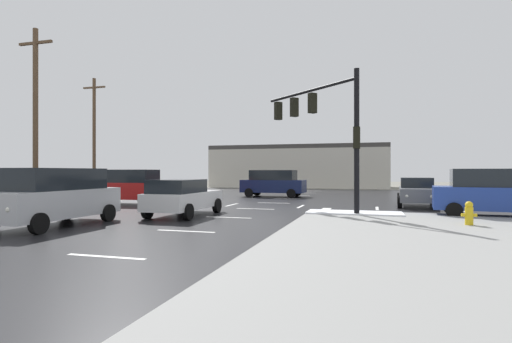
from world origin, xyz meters
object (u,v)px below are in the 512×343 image
suv_navy (273,183)px  utility_pole_mid (35,114)px  suv_silver (54,196)px  suv_blue (496,192)px  sedan_grey (417,191)px  sedan_white (183,197)px  suv_red (127,186)px  utility_pole_far (94,134)px  fire_hydrant (469,213)px  traffic_signal_mast (323,119)px

suv_navy → utility_pole_mid: bearing=50.1°
suv_navy → utility_pole_mid: (-10.70, -11.84, 4.07)m
suv_silver → utility_pole_mid: 10.48m
suv_navy → suv_blue: bearing=139.8°
sedan_grey → sedan_white: bearing=-48.5°
suv_blue → utility_pole_mid: 23.25m
suv_navy → sedan_white: 14.07m
sedan_grey → suv_red: 16.58m
suv_navy → suv_red: size_ratio=1.00×
sedan_white → suv_blue: size_ratio=0.91×
suv_blue → sedan_white: bearing=-161.1°
suv_blue → suv_red: (-18.77, 1.82, 0.00)m
suv_silver → sedan_white: suv_silver is taller
suv_navy → sedan_white: size_ratio=1.08×
suv_navy → utility_pole_far: (-16.19, 0.01, 4.20)m
sedan_white → fire_hydrant: bearing=-94.1°
fire_hydrant → sedan_white: (-10.98, 0.79, 0.32)m
fire_hydrant → utility_pole_far: size_ratio=0.08×
utility_pole_mid → utility_pole_far: (-5.49, 11.86, 0.13)m
fire_hydrant → suv_red: 17.86m
sedan_grey → sedan_white: (-10.24, -8.10, 0.00)m
sedan_grey → suv_blue: size_ratio=0.93×
suv_navy → sedan_grey: bearing=150.5°
sedan_white → suv_red: (-5.99, 4.75, 0.24)m
traffic_signal_mast → suv_blue: bearing=-137.1°
suv_navy → suv_red: bearing=56.9°
sedan_white → utility_pole_far: utility_pole_far is taller
sedan_grey → utility_pole_mid: bearing=-70.7°
suv_navy → utility_pole_mid: 16.47m
suv_silver → utility_pole_far: utility_pole_far is taller
traffic_signal_mast → suv_navy: traffic_signal_mast is taller
suv_silver → suv_red: (-3.12, 8.93, 0.00)m
sedan_white → traffic_signal_mast: bearing=-63.2°
suv_blue → utility_pole_far: 30.77m
sedan_white → suv_red: suv_red is taller
sedan_white → utility_pole_far: 21.46m
sedan_white → utility_pole_far: bearing=48.0°
utility_pole_mid → suv_silver: bearing=-41.5°
sedan_grey → suv_red: bearing=-75.2°
utility_pole_mid → sedan_grey: bearing=16.2°
traffic_signal_mast → suv_silver: 11.55m
traffic_signal_mast → suv_red: 12.26m
traffic_signal_mast → suv_blue: traffic_signal_mast is taller
suv_navy → utility_pole_far: utility_pole_far is taller
suv_silver → traffic_signal_mast: bearing=130.5°
suv_silver → utility_pole_far: size_ratio=0.48×
suv_silver → suv_navy: bearing=170.2°
sedan_grey → suv_silver: (-13.11, -12.29, 0.24)m
traffic_signal_mast → utility_pole_mid: bearing=44.8°
fire_hydrant → suv_navy: bearing=125.0°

